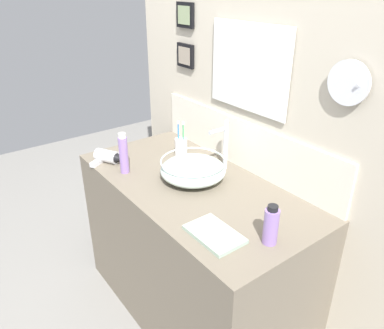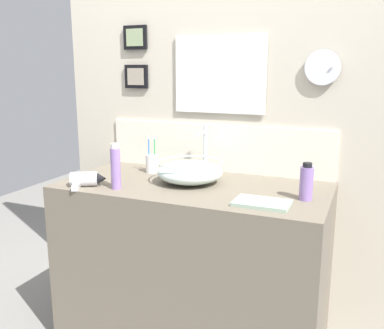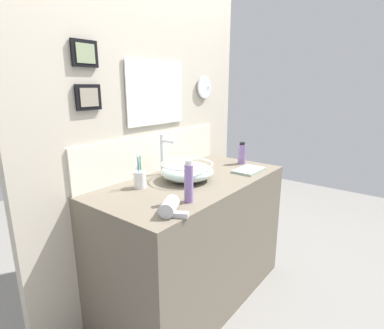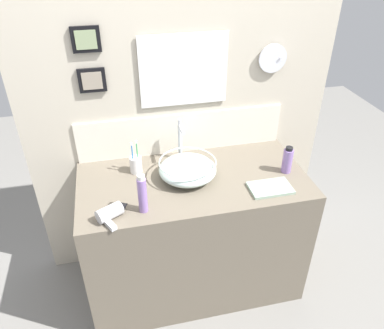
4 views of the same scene
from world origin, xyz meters
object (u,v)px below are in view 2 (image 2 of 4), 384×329
faucet (205,146)px  toothbrush_cup (152,163)px  hair_drier (87,179)px  shampoo_bottle (306,183)px  soap_dispenser (116,167)px  hand_towel (262,203)px  glass_bowl_sink (190,172)px

faucet → toothbrush_cup: size_ratio=1.31×
hair_drier → shampoo_bottle: (1.01, 0.19, 0.04)m
soap_dispenser → hair_drier: bearing=-173.6°
faucet → hair_drier: size_ratio=1.48×
hair_drier → toothbrush_cup: toothbrush_cup is taller
faucet → hand_towel: 0.60m
hand_towel → toothbrush_cup: bearing=154.4°
hair_drier → shampoo_bottle: bearing=10.4°
glass_bowl_sink → soap_dispenser: bearing=-139.9°
hand_towel → hair_drier: bearing=-177.1°
toothbrush_cup → shampoo_bottle: (0.86, -0.19, 0.03)m
hair_drier → shampoo_bottle: shampoo_bottle is taller
hair_drier → hand_towel: (0.86, 0.04, -0.03)m
soap_dispenser → hand_towel: bearing=2.1°
faucet → hand_towel: size_ratio=1.16×
hair_drier → hand_towel: size_ratio=0.79×
faucet → soap_dispenser: size_ratio=1.23×
hair_drier → soap_dispenser: bearing=6.4°
hand_towel → shampoo_bottle: bearing=42.2°
hair_drier → toothbrush_cup: size_ratio=0.89×
glass_bowl_sink → soap_dispenser: size_ratio=1.50×
glass_bowl_sink → hair_drier: (-0.44, -0.25, -0.02)m
glass_bowl_sink → shampoo_bottle: bearing=-6.7°
glass_bowl_sink → toothbrush_cup: bearing=156.0°
hair_drier → hand_towel: hair_drier is taller
faucet → shampoo_bottle: 0.64m
toothbrush_cup → soap_dispenser: bearing=-89.8°
toothbrush_cup → faucet: bearing=14.8°
glass_bowl_sink → hand_towel: glass_bowl_sink is taller
shampoo_bottle → glass_bowl_sink: bearing=173.3°
hair_drier → shampoo_bottle: 1.03m
faucet → hair_drier: bearing=-133.9°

